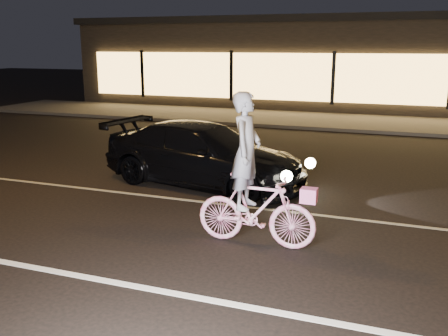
% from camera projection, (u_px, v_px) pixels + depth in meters
% --- Properties ---
extents(ground, '(90.00, 90.00, 0.00)m').
position_uv_depth(ground, '(188.00, 244.00, 7.64)').
color(ground, black).
rests_on(ground, ground).
extents(lane_stripe_near, '(60.00, 0.12, 0.01)m').
position_uv_depth(lane_stripe_near, '(139.00, 287.00, 6.28)').
color(lane_stripe_near, silver).
rests_on(lane_stripe_near, ground).
extents(lane_stripe_far, '(60.00, 0.10, 0.01)m').
position_uv_depth(lane_stripe_far, '(231.00, 205.00, 9.46)').
color(lane_stripe_far, gray).
rests_on(lane_stripe_far, ground).
extents(sidewalk, '(30.00, 4.00, 0.12)m').
position_uv_depth(sidewalk, '(324.00, 121.00, 19.47)').
color(sidewalk, '#383533').
rests_on(sidewalk, ground).
extents(storefront, '(25.40, 8.42, 4.20)m').
position_uv_depth(storefront, '(346.00, 61.00, 24.40)').
color(storefront, black).
rests_on(storefront, ground).
extents(cyclist, '(1.84, 0.63, 2.32)m').
position_uv_depth(cyclist, '(253.00, 192.00, 7.44)').
color(cyclist, '#DB2A7C').
rests_on(cyclist, ground).
extents(sedan, '(4.83, 2.63, 1.33)m').
position_uv_depth(sedan, '(204.00, 154.00, 10.74)').
color(sedan, black).
rests_on(sedan, ground).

